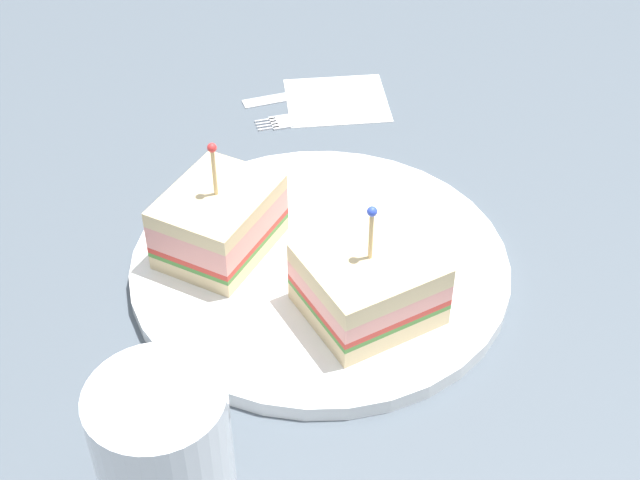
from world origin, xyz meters
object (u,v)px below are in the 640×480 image
at_px(sandwich_half_front, 219,221).
at_px(napkin, 340,100).
at_px(drink_glass, 168,472).
at_px(fork, 306,118).
at_px(plate, 320,266).
at_px(sandwich_half_back, 369,284).
at_px(knife, 300,93).

relative_size(sandwich_half_front, napkin, 1.13).
relative_size(drink_glass, fork, 0.96).
bearing_deg(plate, fork, 97.24).
xyz_separation_m(sandwich_half_back, fork, (-0.06, 0.26, -0.04)).
relative_size(sandwich_half_front, knife, 0.87).
bearing_deg(drink_glass, sandwich_half_back, 58.80).
bearing_deg(fork, sandwich_half_front, -103.79).
bearing_deg(napkin, sandwich_half_back, -83.50).
relative_size(plate, sandwich_half_back, 2.49).
relative_size(napkin, knife, 0.77).
height_order(sandwich_half_front, napkin, sandwich_half_front).
relative_size(sandwich_half_back, napkin, 1.19).
xyz_separation_m(sandwich_half_back, knife, (-0.07, 0.31, -0.04)).
xyz_separation_m(sandwich_half_front, napkin, (0.08, 0.24, -0.04)).
bearing_deg(knife, napkin, -11.25).
relative_size(plate, fork, 2.33).
bearing_deg(fork, sandwich_half_back, -76.28).
height_order(drink_glass, knife, drink_glass).
bearing_deg(plate, napkin, 89.21).
distance_m(plate, knife, 0.26).
bearing_deg(drink_glass, napkin, 81.37).
xyz_separation_m(sandwich_half_front, sandwich_half_back, (0.11, -0.06, -0.00)).
distance_m(sandwich_half_front, sandwich_half_back, 0.13).
bearing_deg(sandwich_half_front, sandwich_half_back, -27.66).
height_order(sandwich_half_back, knife, sandwich_half_back).
height_order(plate, knife, plate).
bearing_deg(knife, sandwich_half_front, -99.38).
relative_size(sandwich_half_front, drink_glass, 0.92).
relative_size(plate, knife, 2.28).
height_order(sandwich_half_front, drink_glass, drink_glass).
distance_m(sandwich_half_back, knife, 0.32).
xyz_separation_m(drink_glass, knife, (0.03, 0.48, -0.05)).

